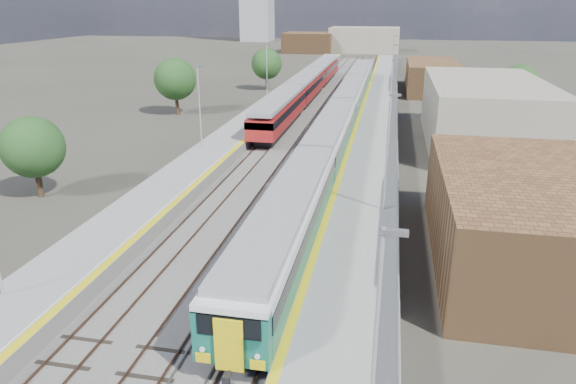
% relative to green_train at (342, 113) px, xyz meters
% --- Properties ---
extents(ground, '(320.00, 320.00, 0.00)m').
position_rel_green_train_xyz_m(ground, '(-1.50, 3.60, -2.30)').
color(ground, '#47443A').
rests_on(ground, ground).
extents(ballast_bed, '(10.50, 155.00, 0.06)m').
position_rel_green_train_xyz_m(ballast_bed, '(-3.75, 6.10, -2.27)').
color(ballast_bed, '#565451').
rests_on(ballast_bed, ground).
extents(tracks, '(8.96, 160.00, 0.17)m').
position_rel_green_train_xyz_m(tracks, '(-3.15, 7.77, -2.19)').
color(tracks, '#4C3323').
rests_on(tracks, ground).
extents(platform_right, '(4.70, 155.00, 8.52)m').
position_rel_green_train_xyz_m(platform_right, '(3.78, 6.09, -1.76)').
color(platform_right, slate).
rests_on(platform_right, ground).
extents(platform_left, '(4.30, 155.00, 8.52)m').
position_rel_green_train_xyz_m(platform_left, '(-10.55, 6.09, -1.78)').
color(platform_left, slate).
rests_on(platform_left, ground).
extents(buildings, '(72.00, 185.50, 40.00)m').
position_rel_green_train_xyz_m(buildings, '(-19.62, 92.20, 8.41)').
color(buildings, brown).
rests_on(buildings, ground).
extents(green_train, '(2.96, 82.46, 3.26)m').
position_rel_green_train_xyz_m(green_train, '(0.00, 0.00, 0.00)').
color(green_train, black).
rests_on(green_train, ground).
extents(red_train, '(2.90, 58.77, 3.66)m').
position_rel_green_train_xyz_m(red_train, '(-7.00, 19.85, -0.13)').
color(red_train, black).
rests_on(red_train, ground).
extents(tree_a, '(4.48, 4.48, 6.07)m').
position_rel_green_train_xyz_m(tree_a, '(-20.03, -24.28, 1.52)').
color(tree_a, '#382619').
rests_on(tree_a, ground).
extents(tree_b, '(5.33, 5.33, 7.22)m').
position_rel_green_train_xyz_m(tree_b, '(-21.95, 6.23, 2.25)').
color(tree_b, '#382619').
rests_on(tree_b, ground).
extents(tree_c, '(4.98, 4.98, 6.75)m').
position_rel_green_train_xyz_m(tree_c, '(-15.21, 28.01, 1.95)').
color(tree_c, '#382619').
rests_on(tree_c, ground).
extents(tree_d, '(5.01, 5.01, 6.79)m').
position_rel_green_train_xyz_m(tree_d, '(20.11, 10.66, 1.97)').
color(tree_d, '#382619').
rests_on(tree_d, ground).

